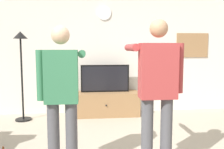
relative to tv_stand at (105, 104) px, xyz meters
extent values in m
cube|color=silver|center=(0.00, 0.35, 1.09)|extent=(6.40, 0.10, 2.70)
cube|color=#997047|center=(0.00, 0.00, 0.00)|extent=(1.45, 0.49, 0.51)
sphere|color=black|center=(0.00, -0.26, 0.03)|extent=(0.04, 0.04, 0.04)
cube|color=black|center=(0.00, 0.05, 0.55)|extent=(1.05, 0.06, 0.59)
cube|color=black|center=(0.00, 0.02, 0.55)|extent=(0.99, 0.01, 0.53)
cylinder|color=white|center=(0.00, 0.29, 1.98)|extent=(0.31, 0.03, 0.31)
cube|color=#997047|center=(2.06, 0.30, 1.27)|extent=(0.75, 0.04, 0.55)
cylinder|color=black|center=(-1.69, -0.19, -0.24)|extent=(0.32, 0.32, 0.03)
cylinder|color=black|center=(-1.69, -0.19, 0.58)|extent=(0.04, 0.04, 1.62)
cone|color=black|center=(-1.69, -0.19, 1.47)|extent=(0.28, 0.28, 0.14)
cylinder|color=#4C4C51|center=(-0.80, -2.41, 0.16)|extent=(0.14, 0.14, 0.84)
cylinder|color=#4C4C51|center=(-0.59, -2.41, 0.16)|extent=(0.14, 0.14, 0.84)
cube|color=#33724C|center=(-0.69, -2.41, 0.89)|extent=(0.38, 0.22, 0.61)
sphere|color=tan|center=(-0.69, -2.41, 1.36)|extent=(0.21, 0.21, 0.21)
cylinder|color=#33724C|center=(-0.93, -2.41, 0.90)|extent=(0.09, 0.09, 0.58)
cylinder|color=#33724C|center=(-0.46, -2.12, 1.14)|extent=(0.09, 0.58, 0.09)
cube|color=white|center=(-0.46, -1.80, 1.14)|extent=(0.04, 0.12, 0.04)
cylinder|color=#4C4C51|center=(0.30, -2.51, 0.19)|extent=(0.14, 0.14, 0.89)
cylinder|color=#4C4C51|center=(0.53, -2.51, 0.19)|extent=(0.14, 0.14, 0.89)
cube|color=#A53838|center=(0.42, -2.51, 0.95)|extent=(0.42, 0.22, 0.64)
sphere|color=tan|center=(0.42, -2.51, 1.43)|extent=(0.21, 0.21, 0.21)
cylinder|color=#A53838|center=(0.16, -2.22, 1.22)|extent=(0.09, 0.58, 0.09)
cube|color=white|center=(0.16, -1.90, 1.22)|extent=(0.04, 0.12, 0.04)
cylinder|color=#A53838|center=(0.67, -2.51, 0.98)|extent=(0.09, 0.09, 0.58)
cylinder|color=#4C2814|center=(-1.39, -2.36, 0.03)|extent=(0.02, 0.02, 0.07)
camera|label=1|loc=(-0.41, -5.28, 1.22)|focal=39.67mm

